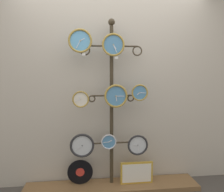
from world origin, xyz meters
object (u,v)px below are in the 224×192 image
Objects in this scene: clock_top_center at (113,45)px; vinyl_record at (80,172)px; clock_bottom_right at (138,145)px; display_stand at (112,127)px; clock_middle_right at (140,93)px; clock_middle_center at (116,96)px; clock_bottom_center at (109,142)px; clock_middle_left at (81,99)px; clock_top_left at (80,41)px; clock_bottom_left at (82,145)px; picture_frame at (137,173)px.

clock_top_center is 0.84× the size of vinyl_record.
clock_bottom_right is 0.81× the size of vinyl_record.
display_stand is 0.56m from clock_middle_right.
clock_bottom_right is at bearing -0.67° from clock_top_center.
display_stand is at bearing 111.59° from clock_middle_center.
clock_top_center is at bearing 179.33° from clock_bottom_right.
clock_middle_left is at bearing 179.93° from clock_bottom_center.
display_stand is 0.19m from clock_bottom_center.
display_stand is 0.40m from clock_bottom_right.
clock_bottom_center is at bearing 5.35° from clock_top_left.
clock_middle_right is (0.34, -0.08, 0.44)m from display_stand.
clock_middle_center is at bearing -176.94° from clock_bottom_right.
clock_bottom_right is at bearing -148.25° from clock_middle_right.
clock_middle_center is 0.58m from clock_bottom_center.
clock_top_left is 1.02× the size of clock_top_center.
clock_top_center is at bearing -2.03° from clock_middle_left.
display_stand is at bearing 15.69° from clock_bottom_left.
clock_bottom_right reaches higher than picture_frame.
clock_middle_center reaches higher than clock_middle_right.
clock_middle_right is 0.64× the size of vinyl_record.
clock_middle_right reaches higher than clock_bottom_right.
picture_frame is at bearing 103.73° from clock_bottom_right.
clock_middle_right is 1.03m from picture_frame.
vinyl_record is at bearing 169.18° from clock_top_center.
display_stand reaches higher than picture_frame.
clock_top_center is 0.65× the size of picture_frame.
display_stand is 8.16× the size of clock_bottom_right.
clock_top_left is 1.35× the size of clock_middle_right.
clock_top_left is 1.26m from clock_bottom_center.
clock_bottom_left is (0.00, -0.00, -1.24)m from clock_top_left.
clock_top_center is at bearing 2.78° from clock_bottom_left.
clock_bottom_center is at bearing -121.11° from display_stand.
clock_bottom_center is (0.34, -0.00, -0.53)m from clock_middle_left.
clock_bottom_left is (-0.38, -0.02, -1.20)m from clock_top_center.
clock_top_center reaches higher than vinyl_record.
clock_top_center reaches higher than clock_bottom_center.
clock_bottom_left is (0.01, -0.03, -0.56)m from clock_middle_left.
clock_bottom_left is 0.69m from clock_bottom_right.
vinyl_record is at bearing 105.70° from clock_top_left.
clock_top_left is at bearing -177.93° from clock_middle_right.
clock_middle_left is 1.18m from picture_frame.
clock_middle_right is at bearing -5.44° from vinyl_record.
clock_top_center is at bearing -178.55° from clock_middle_right.
vinyl_record is at bearing 174.95° from picture_frame.
clock_middle_left is at bearing 175.60° from clock_middle_center.
clock_bottom_left is (-0.71, -0.03, -0.63)m from clock_middle_right.
picture_frame is at bearing 2.84° from clock_bottom_left.
clock_top_left is 1.78m from picture_frame.
clock_bottom_left is 1.13× the size of clock_bottom_right.
picture_frame is at bearing 0.13° from clock_middle_left.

